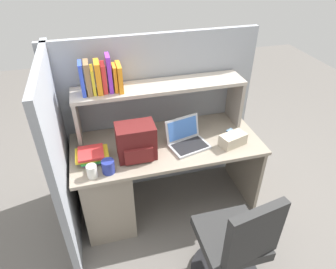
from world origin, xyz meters
TOP-DOWN VIEW (x-y plane):
  - ground_plane at (0.00, 0.00)m, footprint 8.00×8.00m
  - desk at (-0.39, 0.00)m, footprint 1.60×0.70m
  - cubicle_partition_rear at (0.00, 0.38)m, footprint 1.84×0.05m
  - cubicle_partition_left at (-0.85, -0.05)m, footprint 0.05×1.06m
  - overhead_hutch at (0.00, 0.20)m, footprint 1.44×0.28m
  - reference_books_on_shelf at (-0.46, 0.20)m, footprint 0.31×0.18m
  - laptop at (0.16, -0.06)m, footprint 0.36×0.32m
  - backpack at (-0.27, -0.11)m, footprint 0.30×0.22m
  - computer_mouse at (0.60, -0.03)m, footprint 0.10×0.12m
  - paper_cup at (-0.63, -0.27)m, footprint 0.08×0.08m
  - tissue_box at (0.53, -0.16)m, footprint 0.25×0.18m
  - snack_canister at (-0.51, -0.25)m, footprint 0.10×0.10m
  - desk_book_stack at (-0.62, -0.07)m, footprint 0.25×0.20m
  - office_chair at (0.25, -0.89)m, footprint 0.52×0.52m

SIDE VIEW (x-z plane):
  - ground_plane at x=0.00m, z-range 0.00..0.00m
  - office_chair at x=0.25m, z-range -0.07..0.86m
  - desk at x=-0.39m, z-range 0.04..0.77m
  - computer_mouse at x=0.60m, z-range 0.73..0.76m
  - cubicle_partition_rear at x=0.00m, z-range 0.00..1.55m
  - cubicle_partition_left at x=-0.85m, z-range 0.00..1.55m
  - desk_book_stack at x=-0.62m, z-range 0.73..0.82m
  - tissue_box at x=0.53m, z-range 0.73..0.83m
  - paper_cup at x=-0.63m, z-range 0.73..0.83m
  - laptop at x=0.16m, z-range 0.67..0.89m
  - snack_canister at x=-0.51m, z-range 0.73..0.84m
  - backpack at x=-0.27m, z-range 0.73..1.01m
  - overhead_hutch at x=0.00m, z-range 0.86..1.31m
  - reference_books_on_shelf at x=-0.46m, z-range 1.16..1.44m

